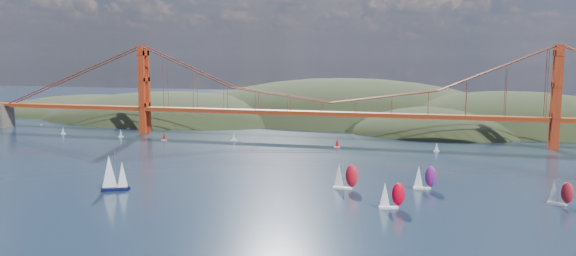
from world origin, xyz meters
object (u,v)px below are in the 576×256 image
Objects in this scene: racer_0 at (345,176)px; racer_1 at (391,195)px; racer_rwb at (424,177)px; racer_2 at (560,192)px; sloop_navy at (113,173)px.

racer_1 is at bearing -46.29° from racer_0.
racer_rwb is at bearing 55.74° from racer_1.
racer_0 reaches higher than racer_rwb.
racer_0 is at bearing -159.97° from racer_2.
sloop_navy reaches higher than racer_1.
sloop_navy is at bearing -149.75° from racer_2.
racer_2 is at bearing 3.17° from racer_1.
racer_2 is (155.14, 20.67, -2.23)m from sloop_navy.
sloop_navy reaches higher than racer_2.
sloop_navy reaches higher than racer_0.
racer_rwb reaches higher than racer_2.
racer_2 is (72.92, -3.35, -0.75)m from racer_0.
racer_0 is 1.10× the size of racer_1.
sloop_navy is 1.50× the size of racer_rwb.
racer_0 is at bearing 114.01° from racer_1.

